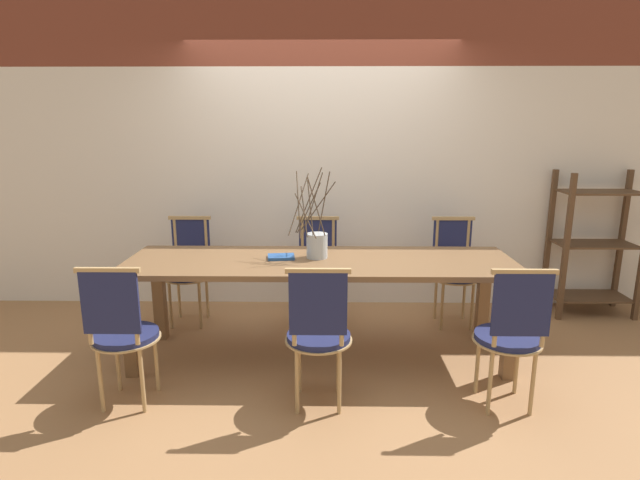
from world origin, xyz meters
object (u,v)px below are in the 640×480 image
chair_near_center (511,332)px  shelving_rack (595,245)px  dining_table (320,272)px  book_stack (281,257)px  vase_centerpiece (317,243)px  chair_far_center (454,267)px

chair_near_center → shelving_rack: 2.16m
dining_table → book_stack: size_ratio=13.44×
chair_near_center → vase_centerpiece: bearing=147.6°
chair_near_center → shelving_rack: (1.36, 1.67, 0.15)m
vase_centerpiece → book_stack: (-0.27, -0.02, -0.10)m
chair_far_center → shelving_rack: 1.39m
dining_table → chair_near_center: 1.39m
vase_centerpiece → dining_table: bearing=-65.8°
shelving_rack → book_stack: bearing=-161.8°
chair_far_center → book_stack: 1.64m
vase_centerpiece → shelving_rack: size_ratio=0.49×
chair_near_center → shelving_rack: bearing=50.9°
chair_far_center → shelving_rack: bearing=-169.2°
dining_table → chair_near_center: (1.18, -0.71, -0.16)m
chair_far_center → book_stack: size_ratio=4.45×
chair_far_center → vase_centerpiece: 1.42m
dining_table → shelving_rack: size_ratio=2.14×
chair_far_center → shelving_rack: shelving_rack is taller
vase_centerpiece → shelving_rack: (2.57, 0.90, -0.22)m
chair_near_center → book_stack: (-1.47, 0.74, 0.27)m
book_stack → shelving_rack: size_ratio=0.16×
shelving_rack → chair_near_center: bearing=-129.1°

